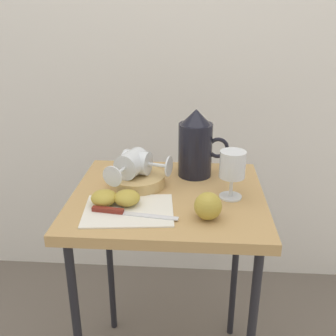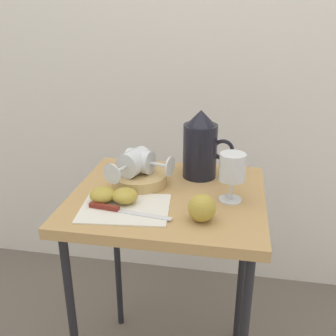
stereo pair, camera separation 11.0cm
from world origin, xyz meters
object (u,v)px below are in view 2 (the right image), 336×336
at_px(wine_glass_upright, 232,170).
at_px(wine_glass_tipped_near, 141,161).
at_px(apple_half_left, 103,195).
at_px(knife, 117,209).
at_px(apple_half_right, 125,196).
at_px(basket_tray, 140,179).
at_px(wine_glass_tipped_far, 134,163).
at_px(apple_whole, 202,208).
at_px(table, 168,216).
at_px(pitcher, 200,150).

bearing_deg(wine_glass_upright, wine_glass_tipped_near, 165.22).
distance_m(apple_half_left, knife, 0.08).
bearing_deg(apple_half_right, wine_glass_tipped_near, 84.87).
bearing_deg(knife, apple_half_left, 139.15).
distance_m(wine_glass_upright, apple_half_left, 0.36).
relative_size(basket_tray, wine_glass_tipped_far, 1.01).
height_order(apple_half_left, apple_whole, apple_whole).
height_order(wine_glass_upright, apple_half_right, wine_glass_upright).
bearing_deg(knife, apple_half_right, 83.50).
height_order(basket_tray, wine_glass_tipped_far, wine_glass_tipped_far).
bearing_deg(apple_half_left, apple_half_right, 3.05).
relative_size(basket_tray, apple_half_right, 2.36).
bearing_deg(apple_half_left, wine_glass_tipped_far, 66.10).
height_order(wine_glass_tipped_far, knife, wine_glass_tipped_far).
bearing_deg(apple_half_right, wine_glass_tipped_far, 92.72).
height_order(wine_glass_tipped_near, knife, wine_glass_tipped_near).
bearing_deg(table, wine_glass_upright, -3.84).
bearing_deg(apple_whole, wine_glass_tipped_near, 136.03).
xyz_separation_m(apple_half_right, knife, (-0.01, -0.05, -0.02)).
xyz_separation_m(apple_half_left, apple_whole, (0.28, -0.05, 0.01)).
xyz_separation_m(wine_glass_upright, wine_glass_tipped_near, (-0.27, 0.07, -0.02)).
bearing_deg(pitcher, wine_glass_tipped_far, -151.58).
bearing_deg(knife, wine_glass_tipped_far, 89.99).
relative_size(pitcher, knife, 0.94).
height_order(table, wine_glass_tipped_far, wine_glass_tipped_far).
bearing_deg(apple_half_left, table, 27.01).
relative_size(table, apple_half_left, 10.10).
relative_size(table, apple_whole, 10.10).
height_order(wine_glass_upright, wine_glass_tipped_near, wine_glass_upright).
height_order(wine_glass_tipped_far, apple_whole, wine_glass_tipped_far).
bearing_deg(wine_glass_upright, apple_half_right, -166.14).
xyz_separation_m(wine_glass_tipped_far, apple_whole, (0.22, -0.18, -0.04)).
bearing_deg(basket_tray, apple_whole, -41.93).
bearing_deg(apple_whole, wine_glass_upright, 61.49).
relative_size(pitcher, wine_glass_tipped_far, 1.30).
relative_size(wine_glass_tipped_near, wine_glass_tipped_far, 0.92).
distance_m(pitcher, wine_glass_upright, 0.19).
height_order(table, apple_half_left, apple_half_left).
distance_m(table, knife, 0.19).
distance_m(table, wine_glass_tipped_near, 0.18).
height_order(pitcher, wine_glass_upright, pitcher).
bearing_deg(wine_glass_tipped_far, apple_half_right, -87.28).
bearing_deg(basket_tray, knife, -94.51).
bearing_deg(table, wine_glass_tipped_near, 147.29).
distance_m(pitcher, wine_glass_tipped_far, 0.21).
bearing_deg(wine_glass_tipped_near, table, -32.71).
xyz_separation_m(table, wine_glass_upright, (0.18, -0.01, 0.17)).
xyz_separation_m(pitcher, wine_glass_tipped_far, (-0.19, -0.10, -0.02)).
bearing_deg(table, apple_half_left, -152.99).
distance_m(wine_glass_upright, wine_glass_tipped_far, 0.30).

